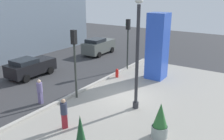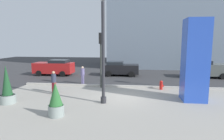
{
  "view_description": "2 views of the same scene",
  "coord_description": "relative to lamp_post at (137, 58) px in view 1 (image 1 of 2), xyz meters",
  "views": [
    {
      "loc": [
        -13.3,
        -7.72,
        6.91
      ],
      "look_at": [
        -1.06,
        0.45,
        2.11
      ],
      "focal_mm": 38.88,
      "sensor_mm": 36.0,
      "label": 1
    },
    {
      "loc": [
        0.73,
        -13.17,
        3.88
      ],
      "look_at": [
        -0.83,
        0.25,
        1.9
      ],
      "focal_mm": 31.05,
      "sensor_mm": 36.0,
      "label": 2
    }
  ],
  "objects": [
    {
      "name": "fire_hydrant",
      "position": [
        4.12,
        4.01,
        -2.82
      ],
      "size": [
        0.36,
        0.26,
        0.75
      ],
      "color": "red",
      "rests_on": "ground_plane"
    },
    {
      "name": "art_pillar_blue",
      "position": [
        5.82,
        1.25,
        -0.52
      ],
      "size": [
        1.46,
        1.46,
        5.34
      ],
      "primitive_type": "cube",
      "color": "blue",
      "rests_on": "ground_plane"
    },
    {
      "name": "lamp_post",
      "position": [
        0.0,
        0.0,
        0.0
      ],
      "size": [
        0.44,
        0.44,
        6.55
      ],
      "color": "#2D2D33",
      "rests_on": "ground_plane"
    },
    {
      "name": "car_intersection",
      "position": [
        0.28,
        10.23,
        -2.36
      ],
      "size": [
        4.09,
        2.06,
        1.62
      ],
      "color": "black",
      "rests_on": "ground_plane"
    },
    {
      "name": "curb_strip",
      "position": [
        1.19,
        4.51,
        -3.11
      ],
      "size": [
        18.0,
        0.24,
        0.16
      ],
      "primitive_type": "cube",
      "color": "#B7B2A8",
      "rests_on": "ground_plane"
    },
    {
      "name": "potted_plant_mid_plaza",
      "position": [
        -2.1,
        -2.47,
        -2.35
      ],
      "size": [
        0.82,
        0.82,
        1.83
      ],
      "color": "gray",
      "rests_on": "ground_plane"
    },
    {
      "name": "traffic_light_corner",
      "position": [
        -0.86,
        4.09,
        -0.1
      ],
      "size": [
        0.28,
        0.42,
        4.6
      ],
      "color": "#333833",
      "rests_on": "ground_plane"
    },
    {
      "name": "car_passing_lane",
      "position": [
        9.61,
        10.01,
        -2.24
      ],
      "size": [
        4.47,
        2.21,
        1.87
      ],
      "color": "#565B56",
      "rests_on": "ground_plane"
    },
    {
      "name": "plaza_pavement",
      "position": [
        1.19,
        -0.61,
        -3.19
      ],
      "size": [
        18.0,
        10.0,
        0.02
      ],
      "primitive_type": "cube",
      "color": "#9E998E",
      "rests_on": "ground_plane"
    },
    {
      "name": "ground_plane",
      "position": [
        1.19,
        5.39,
        -3.19
      ],
      "size": [
        60.0,
        60.0,
        0.0
      ],
      "primitive_type": "plane",
      "color": "#38383A"
    },
    {
      "name": "pedestrian_crossing",
      "position": [
        -4.13,
        2.0,
        -2.26
      ],
      "size": [
        0.49,
        0.49,
        1.69
      ],
      "color": "maroon",
      "rests_on": "ground_plane"
    },
    {
      "name": "traffic_light_far_side",
      "position": [
        6.54,
        4.43,
        -0.11
      ],
      "size": [
        0.28,
        0.42,
        4.58
      ],
      "color": "#333833",
      "rests_on": "ground_plane"
    },
    {
      "name": "pedestrian_by_curb",
      "position": [
        -2.81,
        5.41,
        -2.29
      ],
      "size": [
        0.36,
        0.36,
        1.63
      ],
      "color": "slate",
      "rests_on": "ground_plane"
    }
  ]
}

